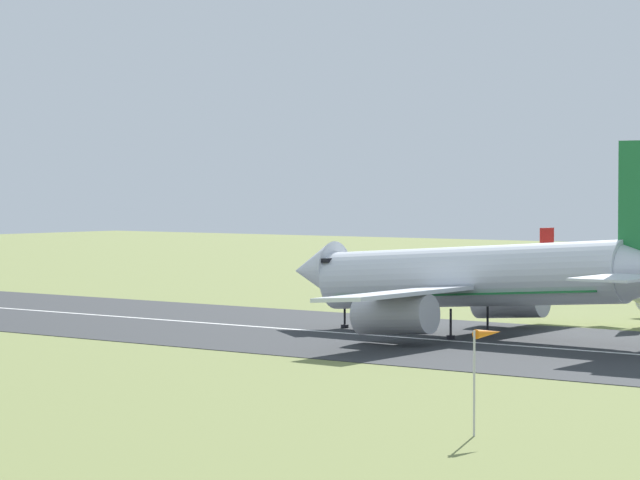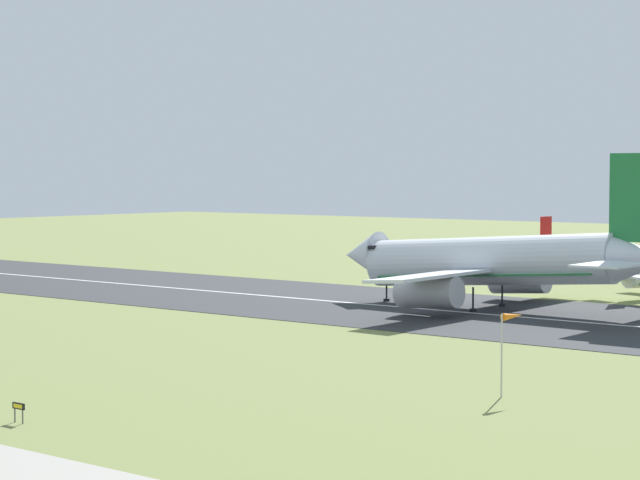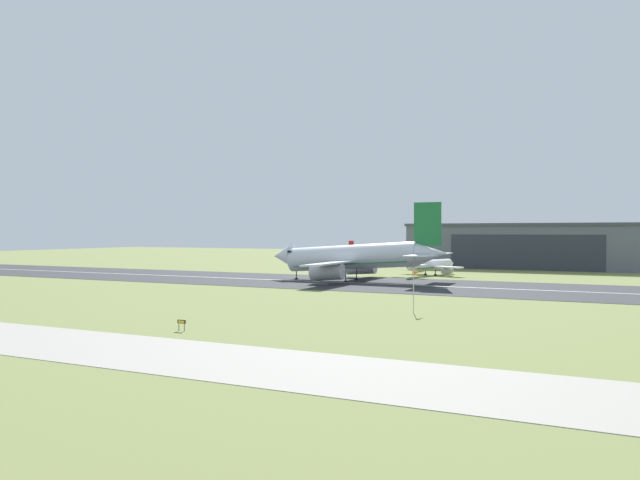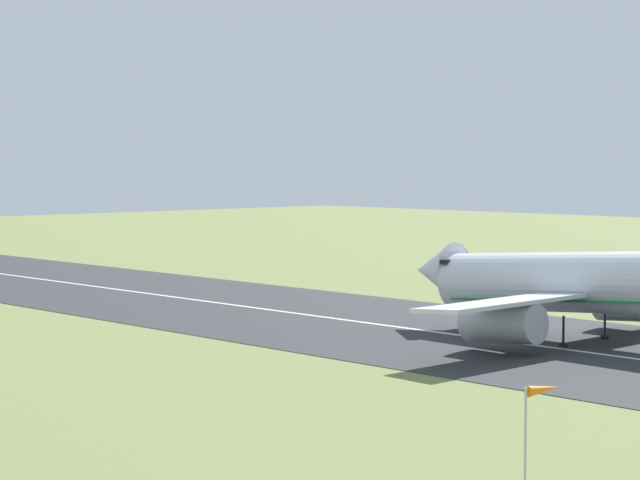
% 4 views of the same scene
% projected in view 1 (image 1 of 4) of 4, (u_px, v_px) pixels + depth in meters
% --- Properties ---
extents(ground_plane, '(611.89, 611.89, 0.00)m').
position_uv_depth(ground_plane, '(92.00, 411.00, 103.17)').
color(ground_plane, olive).
extents(runway_strip, '(371.89, 40.86, 0.06)m').
position_uv_depth(runway_strip, '(500.00, 345.00, 146.08)').
color(runway_strip, '#2B2D30').
rests_on(runway_strip, ground_plane).
extents(runway_centreline, '(334.70, 0.70, 0.01)m').
position_uv_depth(runway_centreline, '(500.00, 344.00, 146.08)').
color(runway_centreline, silver).
rests_on(runway_centreline, runway_strip).
extents(airplane_landing, '(47.27, 45.75, 19.67)m').
position_uv_depth(airplane_landing, '(475.00, 279.00, 153.51)').
color(airplane_landing, silver).
rests_on(airplane_landing, ground_plane).
extents(airplane_parked_centre, '(21.13, 24.22, 9.14)m').
position_uv_depth(airplane_parked_centre, '(505.00, 272.00, 221.32)').
color(airplane_parked_centre, white).
rests_on(airplane_parked_centre, ground_plane).
extents(windsock_pole, '(0.96, 2.61, 6.55)m').
position_uv_depth(windsock_pole, '(487.00, 340.00, 93.15)').
color(windsock_pole, '#B7B7BC').
rests_on(windsock_pole, ground_plane).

